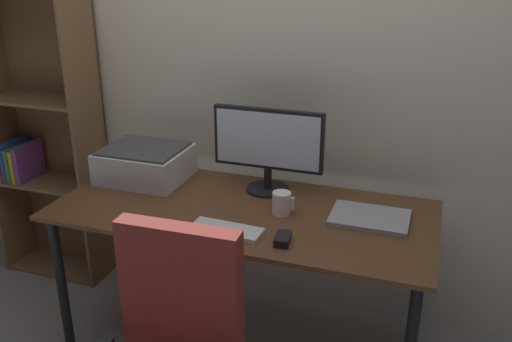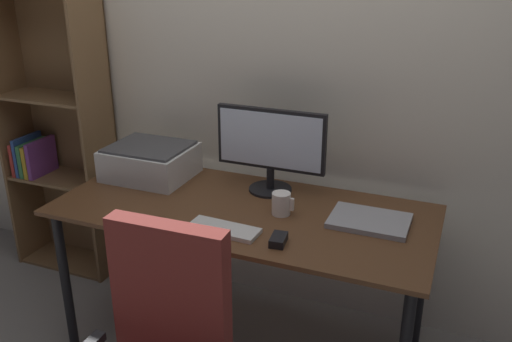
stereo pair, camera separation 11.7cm
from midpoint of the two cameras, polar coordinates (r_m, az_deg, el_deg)
The scene contains 9 objects.
back_wall at distance 2.69m, azimuth 4.41°, elevation 11.62°, with size 6.40×0.10×2.60m, color beige.
desk at distance 2.41m, azimuth 0.00°, elevation -5.62°, with size 1.64×0.73×0.74m.
monitor at distance 2.47m, azimuth 2.89°, elevation 2.74°, with size 0.51×0.20×0.39m.
keyboard at distance 2.19m, azimuth -1.85°, elevation -6.09°, with size 0.29×0.11×0.02m, color silver.
mouse at distance 2.10m, azimuth 3.97°, elevation -7.19°, with size 0.06×0.10×0.03m, color black.
coffee_mug at distance 2.31m, azimuth 4.11°, elevation -3.43°, with size 0.10×0.08×0.10m.
laptop at distance 2.30m, azimuth 13.20°, elevation -5.09°, with size 0.32×0.23×0.02m, color #99999E.
printer at distance 2.72m, azimuth -9.78°, elevation 1.01°, with size 0.40×0.34×0.16m.
bookshelf at distance 3.31m, azimuth -19.00°, elevation 3.15°, with size 0.61×0.28×1.59m.
Camera 2 is at (0.86, -1.96, 1.77)m, focal length 38.32 mm.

